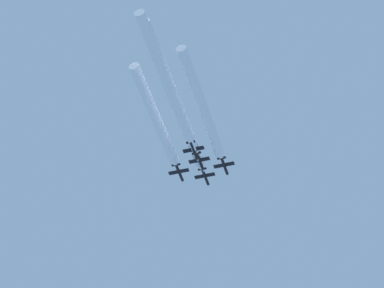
{
  "coord_description": "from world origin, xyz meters",
  "views": [
    {
      "loc": [
        57.66,
        -219.91,
        2.45
      ],
      "look_at": [
        0.01,
        -13.87,
        215.6
      ],
      "focal_mm": 80.87,
      "sensor_mm": 36.0,
      "label": 1
    }
  ],
  "objects": [
    {
      "name": "smoke_trail_slot",
      "position": [
        0.55,
        -40.08,
        214.82
      ],
      "size": [
        3.49,
        59.14,
        3.49
      ],
      "color": "white"
    },
    {
      "name": "jet_left_wingman",
      "position": [
        -8.61,
        -0.11,
        216.35
      ],
      "size": [
        7.62,
        11.1,
        2.67
      ],
      "color": "black"
    },
    {
      "name": "jet_right_wingman",
      "position": [
        8.12,
        0.56,
        216.01
      ],
      "size": [
        7.62,
        11.1,
        2.67
      ],
      "color": "black"
    },
    {
      "name": "smoke_trail_right_wingman",
      "position": [
        8.12,
        -30.1,
        215.99
      ],
      "size": [
        3.49,
        51.13,
        3.49
      ],
      "color": "white"
    },
    {
      "name": "smoke_trail_lead",
      "position": [
        -0.4,
        -27.34,
        217.45
      ],
      "size": [
        3.49,
        55.95,
        3.49
      ],
      "color": "white"
    },
    {
      "name": "jet_high_trail",
      "position": [
        0.4,
        -12.59,
        213.44
      ],
      "size": [
        7.62,
        11.1,
        2.67
      ],
      "color": "black"
    },
    {
      "name": "jet_lead",
      "position": [
        -0.4,
        5.72,
        217.47
      ],
      "size": [
        7.62,
        11.1,
        2.67
      ],
      "color": "black"
    },
    {
      "name": "smoke_trail_high_trail",
      "position": [
        0.4,
        -45.93,
        213.41
      ],
      "size": [
        3.49,
        56.51,
        3.49
      ],
      "color": "white"
    },
    {
      "name": "jet_slot",
      "position": [
        0.55,
        -5.42,
        214.84
      ],
      "size": [
        7.62,
        11.1,
        2.67
      ],
      "color": "black"
    },
    {
      "name": "smoke_trail_left_wingman",
      "position": [
        -8.61,
        -28.87,
        216.33
      ],
      "size": [
        3.49,
        47.34,
        3.49
      ],
      "color": "white"
    }
  ]
}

